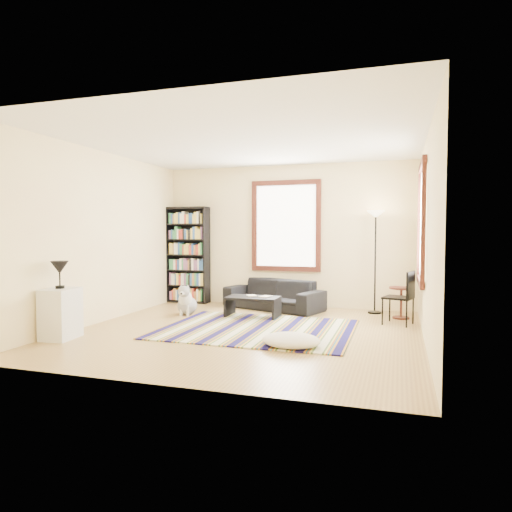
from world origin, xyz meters
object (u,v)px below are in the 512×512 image
(sofa, at_px, (273,294))
(bookshelf, at_px, (188,255))
(floor_lamp, at_px, (375,262))
(white_cabinet, at_px, (61,314))
(coffee_table, at_px, (253,307))
(floor_cushion, at_px, (291,340))
(side_table, at_px, (401,303))
(folding_chair, at_px, (398,298))
(dog, at_px, (187,300))

(sofa, relative_size, bookshelf, 0.96)
(floor_lamp, height_order, white_cabinet, floor_lamp)
(bookshelf, xyz_separation_m, coffee_table, (1.82, -1.21, -0.82))
(floor_lamp, relative_size, white_cabinet, 2.66)
(floor_cushion, distance_m, side_table, 2.83)
(sofa, height_order, folding_chair, folding_chair)
(side_table, bearing_deg, dog, -168.64)
(sofa, relative_size, dog, 3.62)
(floor_cushion, bearing_deg, dog, 143.03)
(floor_lamp, distance_m, side_table, 0.89)
(coffee_table, relative_size, side_table, 1.67)
(sofa, distance_m, white_cabinet, 3.90)
(folding_chair, xyz_separation_m, white_cabinet, (-4.45, -2.43, -0.08))
(bookshelf, distance_m, dog, 1.61)
(bookshelf, relative_size, folding_chair, 2.33)
(floor_lamp, relative_size, dog, 3.49)
(folding_chair, distance_m, white_cabinet, 5.07)
(floor_lamp, xyz_separation_m, dog, (-3.20, -1.13, -0.66))
(bookshelf, relative_size, white_cabinet, 2.86)
(bookshelf, distance_m, coffee_table, 2.33)
(sofa, bearing_deg, folding_chair, -0.14)
(floor_cushion, xyz_separation_m, side_table, (1.34, 2.48, 0.18))
(coffee_table, xyz_separation_m, folding_chair, (2.40, 0.11, 0.25))
(folding_chair, height_order, white_cabinet, folding_chair)
(white_cabinet, bearing_deg, floor_lamp, 33.92)
(floor_lamp, bearing_deg, side_table, -40.55)
(coffee_table, bearing_deg, floor_lamp, 27.43)
(side_table, bearing_deg, bookshelf, 172.53)
(bookshelf, distance_m, side_table, 4.37)
(coffee_table, xyz_separation_m, side_table, (2.45, 0.64, 0.09))
(bookshelf, distance_m, white_cabinet, 3.59)
(sofa, xyz_separation_m, white_cabinet, (-2.16, -3.25, 0.07))
(floor_cushion, xyz_separation_m, folding_chair, (1.29, 1.95, 0.34))
(side_table, bearing_deg, coffee_table, -165.27)
(bookshelf, height_order, dog, bookshelf)
(side_table, bearing_deg, floor_lamp, 139.45)
(sofa, height_order, dog, sofa)
(sofa, distance_m, side_table, 2.36)
(side_table, height_order, white_cabinet, white_cabinet)
(dog, bearing_deg, side_table, 3.44)
(floor_cushion, relative_size, dog, 1.42)
(coffee_table, relative_size, floor_cushion, 1.19)
(side_table, bearing_deg, sofa, 172.91)
(side_table, bearing_deg, white_cabinet, -146.67)
(floor_cushion, distance_m, white_cabinet, 3.20)
(floor_cushion, bearing_deg, sofa, 109.75)
(dog, bearing_deg, floor_cushion, -44.89)
(floor_cushion, height_order, side_table, side_table)
(bookshelf, distance_m, folding_chair, 4.40)
(coffee_table, xyz_separation_m, white_cabinet, (-2.05, -2.31, 0.17))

